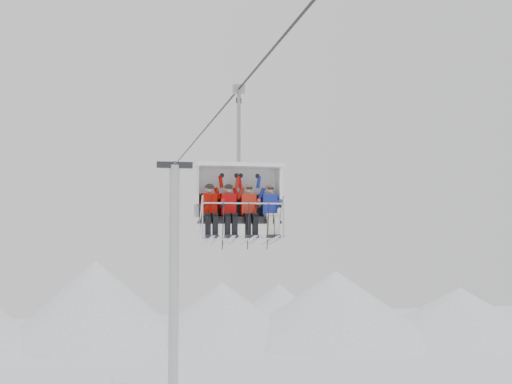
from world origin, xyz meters
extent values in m
cone|color=silver|center=(-5.00, 44.00, 3.50)|extent=(16.00, 16.00, 7.00)
cone|color=silver|center=(6.00, 43.00, 2.50)|extent=(14.00, 14.00, 5.00)
cone|color=silver|center=(16.00, 41.00, 3.00)|extent=(18.00, 18.00, 6.00)
cone|color=silver|center=(27.00, 39.00, 2.25)|extent=(16.00, 16.00, 4.50)
cone|color=silver|center=(12.00, 46.00, 2.25)|extent=(12.00, 12.00, 4.50)
cylinder|color=#B1B3B8|center=(0.00, 22.00, 6.65)|extent=(0.56, 0.56, 13.30)
cube|color=#2A2A2F|center=(0.00, 22.00, 13.30)|extent=(2.00, 0.35, 0.35)
cylinder|color=#2A2A2F|center=(0.00, 0.00, 13.30)|extent=(0.06, 50.00, 0.06)
cube|color=black|center=(0.00, 2.04, 9.95)|extent=(1.98, 0.55, 0.10)
cube|color=black|center=(0.00, 2.30, 10.29)|extent=(1.98, 0.10, 0.58)
cube|color=#2A2A2F|center=(0.00, 2.04, 9.86)|extent=(2.07, 0.60, 0.08)
cube|color=white|center=(0.00, 2.52, 10.65)|extent=(2.21, 0.10, 1.32)
cube|color=white|center=(0.00, 2.12, 11.31)|extent=(2.21, 0.90, 0.10)
cylinder|color=silver|center=(0.00, 1.49, 10.32)|extent=(2.02, 0.04, 0.04)
cylinder|color=silver|center=(0.00, 1.42, 9.45)|extent=(2.02, 0.04, 0.04)
cylinder|color=#919499|center=(0.00, 2.14, 12.30)|extent=(0.10, 0.10, 1.99)
cube|color=#919499|center=(0.00, 2.14, 13.30)|extent=(0.30, 0.18, 0.22)
cube|color=#A60B01|center=(-0.76, 2.08, 10.31)|extent=(0.38, 0.25, 0.56)
sphere|color=tan|center=(-0.76, 2.04, 10.70)|extent=(0.21, 0.21, 0.21)
cube|color=black|center=(-0.85, 1.64, 9.77)|extent=(0.13, 0.15, 0.45)
cube|color=black|center=(-0.67, 1.64, 9.77)|extent=(0.13, 0.15, 0.45)
cube|color=silver|center=(-0.85, 1.54, 9.41)|extent=(0.09, 1.69, 0.26)
cube|color=silver|center=(-0.67, 1.54, 9.41)|extent=(0.09, 1.69, 0.26)
cube|color=#B30808|center=(-0.28, 2.08, 10.31)|extent=(0.38, 0.25, 0.56)
sphere|color=tan|center=(-0.28, 2.04, 10.70)|extent=(0.21, 0.21, 0.21)
cube|color=black|center=(-0.37, 1.64, 9.77)|extent=(0.13, 0.15, 0.45)
cube|color=black|center=(-0.19, 1.64, 9.77)|extent=(0.13, 0.15, 0.45)
cube|color=silver|center=(-0.37, 1.54, 9.41)|extent=(0.09, 1.69, 0.26)
cube|color=silver|center=(-0.19, 1.54, 9.41)|extent=(0.09, 1.69, 0.26)
cube|color=red|center=(0.24, 2.08, 10.31)|extent=(0.38, 0.25, 0.56)
sphere|color=tan|center=(0.24, 2.04, 10.70)|extent=(0.21, 0.21, 0.21)
cube|color=black|center=(0.15, 1.64, 9.77)|extent=(0.13, 0.15, 0.45)
cube|color=black|center=(0.33, 1.64, 9.77)|extent=(0.13, 0.15, 0.45)
cube|color=silver|center=(0.15, 1.54, 9.41)|extent=(0.09, 1.69, 0.26)
cube|color=silver|center=(0.33, 1.54, 9.41)|extent=(0.09, 1.69, 0.26)
cube|color=navy|center=(0.79, 2.08, 10.31)|extent=(0.38, 0.25, 0.56)
sphere|color=tan|center=(0.79, 2.04, 10.70)|extent=(0.21, 0.21, 0.21)
cube|color=beige|center=(0.70, 1.64, 9.77)|extent=(0.13, 0.15, 0.45)
cube|color=beige|center=(0.88, 1.64, 9.77)|extent=(0.13, 0.15, 0.45)
cube|color=silver|center=(0.70, 1.54, 9.41)|extent=(0.09, 1.69, 0.26)
cube|color=silver|center=(0.88, 1.54, 9.41)|extent=(0.09, 1.69, 0.26)
camera|label=1|loc=(-2.96, -13.95, 9.67)|focal=45.00mm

